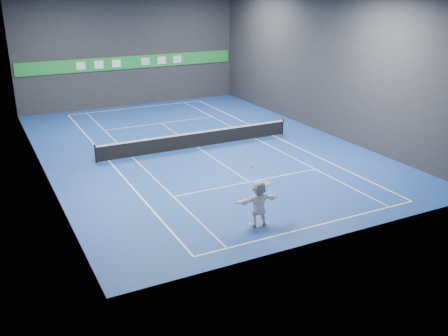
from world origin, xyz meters
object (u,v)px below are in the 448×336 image
tennis_net (197,139)px  tennis_ball (252,167)px  player (259,203)px  tennis_racket (266,185)px

tennis_net → tennis_ball: bearing=-102.6°
player → tennis_ball: size_ratio=26.91×
player → tennis_net: player is taller
tennis_ball → tennis_racket: (0.66, -0.03, -0.91)m
tennis_ball → tennis_racket: tennis_ball is taller
tennis_net → tennis_racket: 10.89m
tennis_ball → tennis_racket: 1.13m
tennis_ball → player: bearing=-13.0°
tennis_ball → tennis_racket: size_ratio=0.12×
tennis_ball → tennis_net: (2.39, 10.66, -2.07)m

